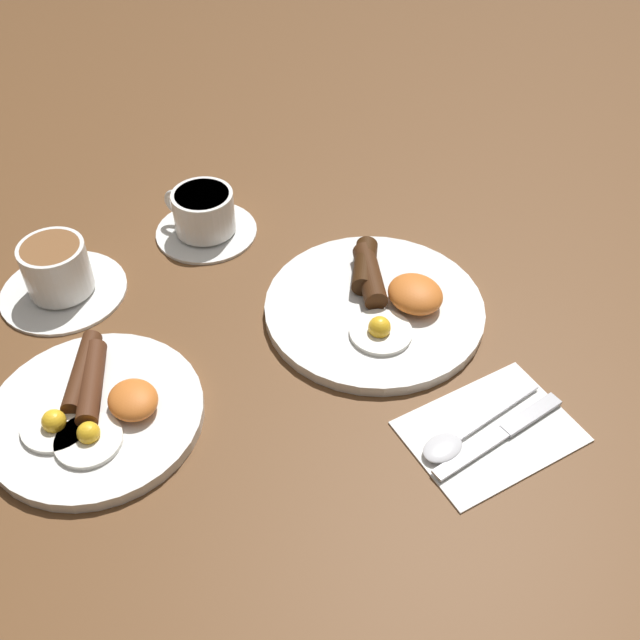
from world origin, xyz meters
TOP-DOWN VIEW (x-y plane):
  - ground_plane at (0.00, 0.00)m, footprint 3.00×3.00m
  - breakfast_plate_near at (0.00, -0.01)m, footprint 0.28×0.28m
  - breakfast_plate_far at (0.05, 0.36)m, footprint 0.24×0.24m
  - teacup_near at (0.27, 0.09)m, footprint 0.15×0.15m
  - teacup_far at (0.27, 0.31)m, footprint 0.17×0.17m
  - napkin at (-0.23, 0.01)m, footprint 0.15×0.20m
  - knife at (-0.24, 0.00)m, footprint 0.02×0.18m
  - spoon at (-0.21, 0.06)m, footprint 0.04×0.17m

SIDE VIEW (x-z plane):
  - ground_plane at x=0.00m, z-range 0.00..0.00m
  - napkin at x=-0.23m, z-range 0.00..0.01m
  - knife at x=-0.24m, z-range 0.00..0.01m
  - spoon at x=-0.21m, z-range 0.00..0.01m
  - breakfast_plate_far at x=0.05m, z-range -0.01..0.03m
  - breakfast_plate_near at x=0.00m, z-range -0.01..0.04m
  - teacup_near at x=0.27m, z-range 0.00..0.06m
  - teacup_far at x=0.27m, z-range -0.01..0.07m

